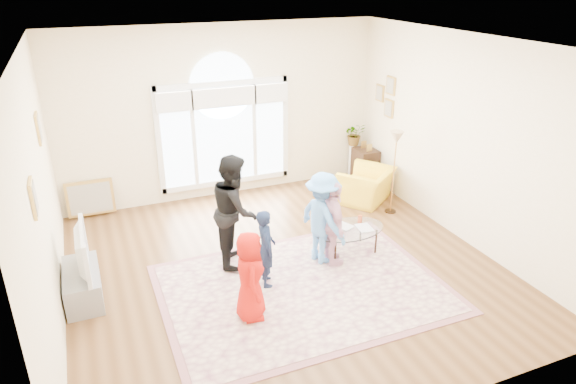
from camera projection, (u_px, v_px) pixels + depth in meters
name	position (u px, v px, depth m)	size (l,w,h in m)	color
ground	(284.00, 267.00, 7.56)	(6.00, 6.00, 0.00)	#523318
room_shell	(226.00, 117.00, 9.34)	(6.00, 6.00, 6.00)	#F9E9C5
area_rug	(303.00, 288.00, 7.04)	(3.60, 2.60, 0.02)	beige
rug_border	(303.00, 289.00, 7.04)	(3.80, 2.80, 0.01)	#945C60
tv_console	(83.00, 285.00, 6.77)	(0.45, 1.00, 0.42)	gray
television	(77.00, 251.00, 6.57)	(0.17, 1.03, 0.59)	black
coffee_table	(349.00, 230.00, 7.78)	(1.18, 0.80, 0.54)	silver
armchair	(366.00, 185.00, 9.61)	(0.97, 0.85, 0.63)	yellow
side_cabinet	(365.00, 166.00, 10.47)	(0.40, 0.50, 0.70)	black
floor_lamp	(396.00, 144.00, 8.78)	(0.27, 0.27, 1.51)	black
plant_pedestal	(353.00, 161.00, 10.74)	(0.20, 0.20, 0.70)	white
potted_plant	(355.00, 134.00, 10.50)	(0.42, 0.36, 0.47)	#33722D
leaning_picture	(93.00, 216.00, 9.14)	(0.80, 0.05, 0.62)	tan
child_red	(250.00, 276.00, 6.23)	(0.57, 0.37, 1.17)	red
child_navy	(266.00, 248.00, 6.93)	(0.41, 0.27, 1.11)	#15203B
child_black	(235.00, 210.00, 7.38)	(0.81, 0.63, 1.66)	black
child_pink	(333.00, 224.00, 7.39)	(0.75, 0.31, 1.28)	#EDADC5
child_blue	(323.00, 218.00, 7.44)	(0.90, 0.52, 1.39)	#599DE7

